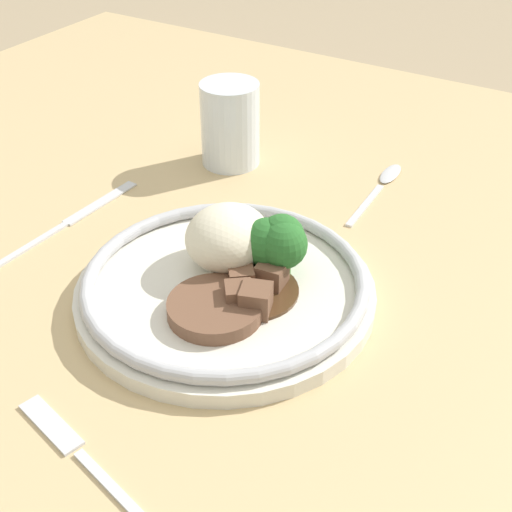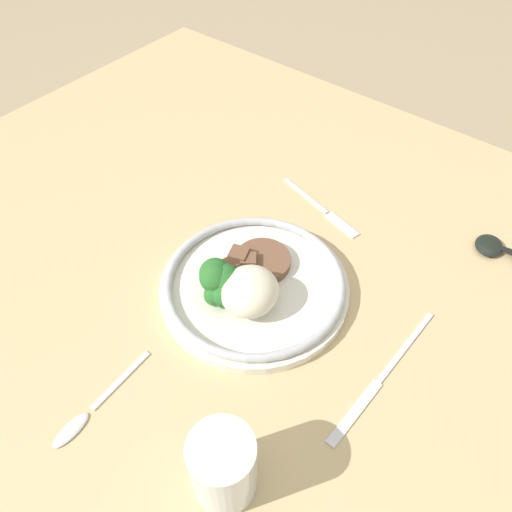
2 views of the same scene
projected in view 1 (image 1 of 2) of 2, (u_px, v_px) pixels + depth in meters
ground_plane at (244, 313)px, 0.66m from camera, size 8.00×8.00×0.00m
dining_table at (244, 297)px, 0.65m from camera, size 1.12×1.30×0.04m
plate at (232, 276)px, 0.61m from camera, size 0.26×0.26×0.07m
juice_glass at (230, 129)px, 0.80m from camera, size 0.07×0.07×0.09m
fork at (80, 454)px, 0.48m from camera, size 0.05×0.17×0.00m
knife at (61, 227)px, 0.71m from camera, size 0.23×0.02×0.00m
spoon at (384, 181)px, 0.78m from camera, size 0.15×0.02×0.01m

